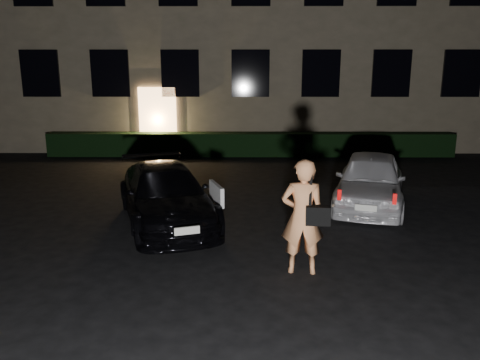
{
  "coord_description": "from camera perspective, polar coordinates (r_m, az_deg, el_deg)",
  "views": [
    {
      "loc": [
        -0.27,
        -6.77,
        3.15
      ],
      "look_at": [
        -0.33,
        2.0,
        1.07
      ],
      "focal_mm": 35.0,
      "sensor_mm": 36.0,
      "label": 1
    }
  ],
  "objects": [
    {
      "name": "ground",
      "position": [
        7.47,
        2.47,
        -11.61
      ],
      "size": [
        80.0,
        80.0,
        0.0
      ],
      "primitive_type": "plane",
      "color": "black",
      "rests_on": "ground"
    },
    {
      "name": "building",
      "position": [
        21.94,
        1.16,
        20.8
      ],
      "size": [
        20.0,
        8.11,
        12.0
      ],
      "color": "#6A614C",
      "rests_on": "ground"
    },
    {
      "name": "hedge",
      "position": [
        17.48,
        1.27,
        4.37
      ],
      "size": [
        15.0,
        0.7,
        0.85
      ],
      "primitive_type": "cube",
      "color": "black",
      "rests_on": "ground"
    },
    {
      "name": "sedan",
      "position": [
        9.9,
        -9.05,
        -1.79
      ],
      "size": [
        2.9,
        4.41,
        1.19
      ],
      "rotation": [
        0.0,
        0.0,
        0.33
      ],
      "color": "black",
      "rests_on": "ground"
    },
    {
      "name": "hatch",
      "position": [
        11.31,
        15.59,
        -0.0
      ],
      "size": [
        2.53,
        4.0,
        1.27
      ],
      "rotation": [
        0.0,
        0.0,
        -0.3
      ],
      "color": "silver",
      "rests_on": "ground"
    },
    {
      "name": "man",
      "position": [
        7.34,
        7.68,
        -4.45
      ],
      "size": [
        0.76,
        0.49,
        1.84
      ],
      "rotation": [
        0.0,
        0.0,
        3.06
      ],
      "color": "#E1915B",
      "rests_on": "ground"
    }
  ]
}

